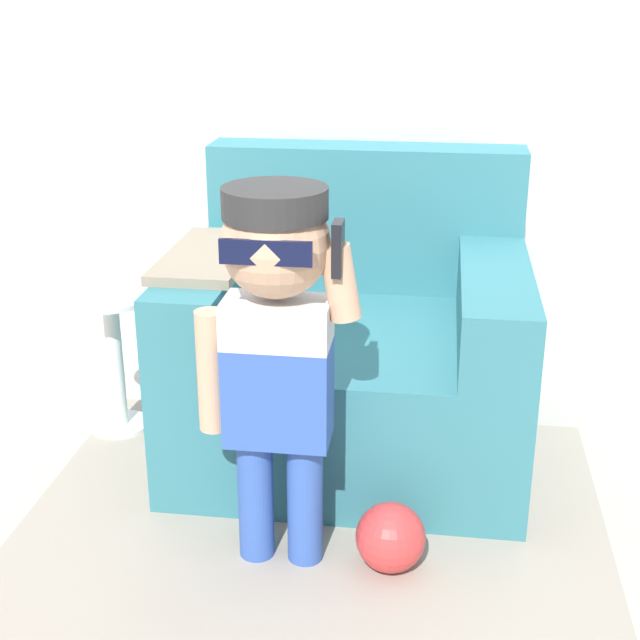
{
  "coord_description": "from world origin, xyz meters",
  "views": [
    {
      "loc": [
        0.35,
        -2.68,
        1.47
      ],
      "look_at": [
        0.02,
        -0.35,
        0.57
      ],
      "focal_mm": 50.0,
      "sensor_mm": 36.0,
      "label": 1
    }
  ],
  "objects_px": {
    "armchair": "(353,347)",
    "toy_ball": "(390,537)",
    "side_table": "(114,349)",
    "person_child": "(276,323)"
  },
  "relations": [
    {
      "from": "side_table",
      "to": "toy_ball",
      "type": "xyz_separation_m",
      "value": [
        0.99,
        -0.67,
        -0.21
      ]
    },
    {
      "from": "armchair",
      "to": "person_child",
      "type": "xyz_separation_m",
      "value": [
        -0.12,
        -0.7,
        0.35
      ]
    },
    {
      "from": "armchair",
      "to": "person_child",
      "type": "relative_size",
      "value": 1.08
    },
    {
      "from": "toy_ball",
      "to": "person_child",
      "type": "bearing_deg",
      "value": 178.45
    },
    {
      "from": "toy_ball",
      "to": "armchair",
      "type": "bearing_deg",
      "value": 103.97
    },
    {
      "from": "armchair",
      "to": "side_table",
      "type": "bearing_deg",
      "value": -177.0
    },
    {
      "from": "armchair",
      "to": "toy_ball",
      "type": "xyz_separation_m",
      "value": [
        0.18,
        -0.71,
        -0.24
      ]
    },
    {
      "from": "side_table",
      "to": "toy_ball",
      "type": "bearing_deg",
      "value": -33.95
    },
    {
      "from": "person_child",
      "to": "side_table",
      "type": "distance_m",
      "value": 1.03
    },
    {
      "from": "armchair",
      "to": "side_table",
      "type": "distance_m",
      "value": 0.82
    }
  ]
}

